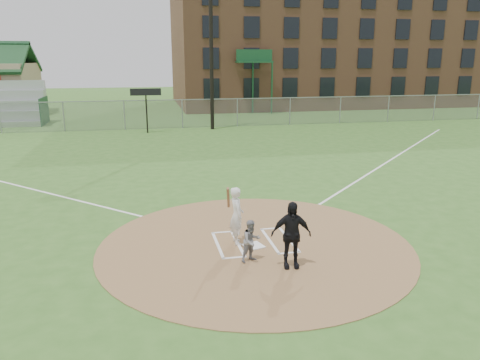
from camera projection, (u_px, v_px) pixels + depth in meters
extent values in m
plane|color=#356321|center=(255.00, 245.00, 12.64)|extent=(140.00, 140.00, 0.00)
cylinder|color=#957046|center=(255.00, 245.00, 12.63)|extent=(8.40, 8.40, 0.02)
cube|color=white|center=(254.00, 246.00, 12.48)|extent=(0.59, 0.59, 0.03)
cube|color=white|center=(390.00, 160.00, 22.94)|extent=(17.04, 17.04, 0.01)
imported|color=gray|center=(251.00, 241.00, 11.46)|extent=(0.63, 0.57, 1.06)
imported|color=black|center=(291.00, 235.00, 11.08)|extent=(1.01, 0.53, 1.64)
cube|color=white|center=(218.00, 245.00, 12.57)|extent=(0.08, 1.80, 0.01)
cube|color=white|center=(238.00, 243.00, 12.68)|extent=(0.08, 1.80, 0.01)
cube|color=white|center=(222.00, 232.00, 13.48)|extent=(0.62, 0.08, 0.01)
cube|color=white|center=(234.00, 258.00, 11.78)|extent=(0.62, 0.08, 0.01)
cube|color=white|center=(289.00, 239.00, 12.97)|extent=(0.08, 1.80, 0.01)
cube|color=white|center=(270.00, 241.00, 12.86)|extent=(0.08, 1.80, 0.01)
cube|color=white|center=(270.00, 229.00, 13.77)|extent=(0.62, 0.08, 0.01)
cube|color=white|center=(289.00, 253.00, 12.06)|extent=(0.62, 0.08, 0.01)
imported|color=silver|center=(237.00, 216.00, 12.51)|extent=(0.39, 0.58, 1.57)
cylinder|color=brown|center=(228.00, 198.00, 11.91)|extent=(0.20, 0.60, 0.70)
cube|color=slate|center=(182.00, 114.00, 33.20)|extent=(56.00, 0.03, 2.00)
cube|color=gray|center=(182.00, 100.00, 32.95)|extent=(56.00, 0.06, 0.06)
cube|color=gray|center=(182.00, 114.00, 33.20)|extent=(56.08, 0.08, 2.00)
cube|color=#194728|center=(44.00, 111.00, 35.19)|extent=(0.08, 3.20, 2.00)
cube|color=brown|center=(317.00, 32.00, 49.86)|extent=(30.00, 16.00, 15.00)
cube|color=black|center=(349.00, 29.00, 42.24)|extent=(26.60, 0.10, 12.20)
cube|color=#194728|center=(254.00, 62.00, 40.64)|extent=(3.20, 1.00, 0.15)
cube|color=#194728|center=(253.00, 88.00, 41.69)|extent=(0.12, 0.12, 4.50)
cube|color=#194728|center=(272.00, 88.00, 41.09)|extent=(0.12, 0.12, 4.50)
cube|color=#194728|center=(254.00, 55.00, 40.50)|extent=(3.20, 0.08, 1.00)
cylinder|color=black|center=(211.00, 40.00, 31.38)|extent=(0.26, 0.26, 12.00)
cylinder|color=black|center=(147.00, 113.00, 30.92)|extent=(0.10, 0.10, 2.60)
cube|color=black|center=(146.00, 92.00, 30.57)|extent=(2.00, 0.10, 0.45)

